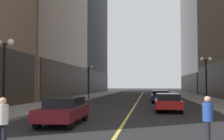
{
  "coord_description": "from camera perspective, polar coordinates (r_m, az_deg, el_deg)",
  "views": [
    {
      "loc": [
        1.25,
        -5.43,
        1.98
      ],
      "look_at": [
        -3.93,
        33.7,
        4.08
      ],
      "focal_mm": 43.77,
      "sensor_mm": 36.0,
      "label": 1
    }
  ],
  "objects": [
    {
      "name": "ground_plane",
      "position": [
        40.5,
        5.8,
        -5.84
      ],
      "size": [
        200.0,
        200.0,
        0.0
      ],
      "primitive_type": "plane",
      "color": "#262628"
    },
    {
      "name": "sidewalk_left",
      "position": [
        41.58,
        -5.7,
        -5.66
      ],
      "size": [
        4.5,
        78.0,
        0.15
      ],
      "primitive_type": "cube",
      "color": "gray",
      "rests_on": "ground"
    },
    {
      "name": "sidewalk_right",
      "position": [
        41.08,
        17.43,
        -5.57
      ],
      "size": [
        4.5,
        78.0,
        0.15
      ],
      "primitive_type": "cube",
      "color": "gray",
      "rests_on": "ground"
    },
    {
      "name": "lane_centre_stripe",
      "position": [
        40.5,
        5.8,
        -5.83
      ],
      "size": [
        0.16,
        70.0,
        0.01
      ],
      "primitive_type": "cube",
      "color": "#E5D64C",
      "rests_on": "ground"
    },
    {
      "name": "building_right_far",
      "position": [
        69.23,
        21.28,
        10.28
      ],
      "size": [
        14.25,
        26.0,
        35.53
      ],
      "color": "#A8A399",
      "rests_on": "ground"
    },
    {
      "name": "car_maroon",
      "position": [
        13.92,
        -9.99,
        -8.2
      ],
      "size": [
        1.82,
        4.35,
        1.32
      ],
      "color": "maroon",
      "rests_on": "ground"
    },
    {
      "name": "car_red",
      "position": [
        20.64,
        11.57,
        -6.48
      ],
      "size": [
        1.88,
        4.66,
        1.32
      ],
      "color": "#B21919",
      "rests_on": "ground"
    },
    {
      "name": "car_navy",
      "position": [
        30.12,
        10.01,
        -5.4
      ],
      "size": [
        1.96,
        4.5,
        1.32
      ],
      "color": "#141E4C",
      "rests_on": "ground"
    },
    {
      "name": "pedestrian_in_white_shirt",
      "position": [
        9.03,
        -21.9,
        -9.56
      ],
      "size": [
        0.42,
        0.42,
        1.59
      ],
      "color": "black",
      "rests_on": "ground"
    },
    {
      "name": "pedestrian_in_blue_hoodie",
      "position": [
        9.55,
        19.39,
        -9.19
      ],
      "size": [
        0.4,
        0.4,
        1.6
      ],
      "color": "black",
      "rests_on": "ground"
    },
    {
      "name": "street_lamp_left_near",
      "position": [
        15.73,
        -21.6,
        1.83
      ],
      "size": [
        1.06,
        0.36,
        4.43
      ],
      "color": "black",
      "rests_on": "ground"
    },
    {
      "name": "street_lamp_left_far",
      "position": [
        35.64,
        -4.86,
        -0.99
      ],
      "size": [
        1.06,
        0.36,
        4.43
      ],
      "color": "black",
      "rests_on": "ground"
    },
    {
      "name": "street_lamp_right_mid",
      "position": [
        25.78,
        19.06,
        -0.04
      ],
      "size": [
        1.06,
        0.36,
        4.43
      ],
      "color": "black",
      "rests_on": "ground"
    }
  ]
}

